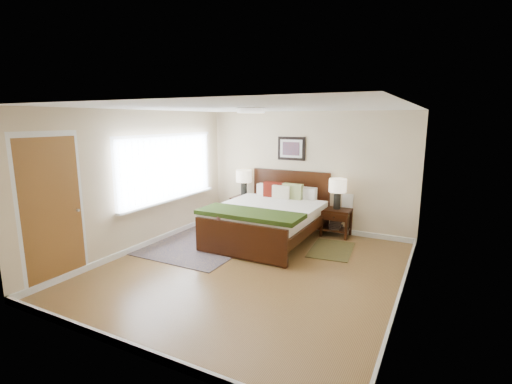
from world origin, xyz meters
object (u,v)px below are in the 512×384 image
nightstand_right (336,219)px  lamp_right (338,188)px  bed (269,212)px  lamp_left (244,178)px  rug_persian (208,242)px  nightstand_left (244,202)px  armchair (226,227)px

nightstand_right → lamp_right: (-0.00, 0.01, 0.64)m
bed → lamp_left: 1.46m
nightstand_right → rug_persian: (-2.09, -1.52, -0.34)m
lamp_left → rug_persian: bearing=-88.0°
bed → nightstand_left: bed is taller
bed → lamp_left: bed is taller
lamp_right → rug_persian: size_ratio=0.25×
bed → lamp_right: bearing=39.5°
nightstand_right → rug_persian: 2.61m
bed → nightstand_right: bearing=39.1°
nightstand_right → lamp_left: size_ratio=0.92×
nightstand_left → bed: bearing=-39.7°
nightstand_right → rug_persian: nightstand_right is taller
nightstand_left → rug_persian: (0.05, -1.51, -0.47)m
lamp_left → armchair: lamp_left is taller
bed → lamp_left: bearing=139.6°
bed → nightstand_left: size_ratio=3.83×
lamp_left → rug_persian: (0.05, -1.53, -1.02)m
nightstand_right → lamp_left: 2.25m
lamp_right → armchair: lamp_right is taller
lamp_right → nightstand_left: bearing=-179.4°
bed → nightstand_right: bed is taller
nightstand_right → armchair: armchair is taller
armchair → lamp_right: bearing=70.2°
lamp_left → rug_persian: size_ratio=0.25×
armchair → nightstand_right: bearing=70.0°
bed → nightstand_right: (1.09, 0.88, -0.22)m
lamp_right → bed: bearing=-140.5°
armchair → nightstand_left: bearing=134.8°
rug_persian → lamp_right: bearing=36.1°
nightstand_left → lamp_right: lamp_right is taller
lamp_left → lamp_right: (2.14, 0.00, -0.04)m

